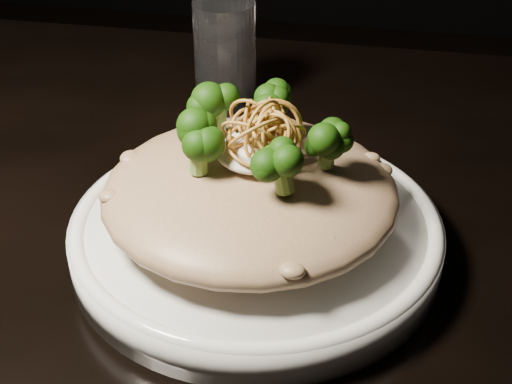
# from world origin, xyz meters

# --- Properties ---
(table) EXTENTS (1.10, 0.80, 0.75)m
(table) POSITION_xyz_m (0.00, 0.00, 0.67)
(table) COLOR black
(table) RESTS_ON ground
(plate) EXTENTS (0.29, 0.29, 0.03)m
(plate) POSITION_xyz_m (0.04, -0.05, 0.76)
(plate) COLOR white
(plate) RESTS_ON table
(risotto) EXTENTS (0.23, 0.23, 0.05)m
(risotto) POSITION_xyz_m (0.03, -0.05, 0.80)
(risotto) COLOR brown
(risotto) RESTS_ON plate
(broccoli) EXTENTS (0.14, 0.14, 0.05)m
(broccoli) POSITION_xyz_m (0.04, -0.04, 0.85)
(broccoli) COLOR black
(broccoli) RESTS_ON risotto
(cheese) EXTENTS (0.06, 0.06, 0.02)m
(cheese) POSITION_xyz_m (0.03, -0.04, 0.84)
(cheese) COLOR white
(cheese) RESTS_ON risotto
(shallots) EXTENTS (0.05, 0.05, 0.03)m
(shallots) POSITION_xyz_m (0.04, -0.05, 0.86)
(shallots) COLOR brown
(shallots) RESTS_ON cheese
(drinking_glass) EXTENTS (0.07, 0.07, 0.12)m
(drinking_glass) POSITION_xyz_m (-0.05, 0.20, 0.81)
(drinking_glass) COLOR silver
(drinking_glass) RESTS_ON table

